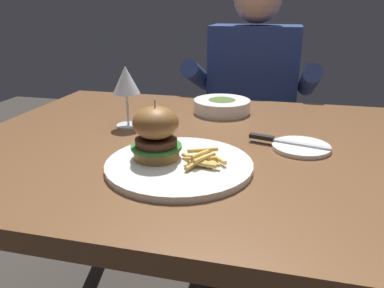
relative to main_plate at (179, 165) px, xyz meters
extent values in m
cube|color=brown|center=(0.04, 0.17, -0.03)|extent=(1.25, 0.91, 0.04)
cylinder|color=brown|center=(-0.52, 0.56, -0.40)|extent=(0.06, 0.06, 0.70)
cylinder|color=white|center=(0.00, 0.00, 0.00)|extent=(0.30, 0.30, 0.01)
cylinder|color=#9E6B38|center=(-0.05, 0.01, 0.02)|extent=(0.10, 0.10, 0.02)
cylinder|color=#2D7028|center=(-0.05, 0.01, 0.03)|extent=(0.11, 0.11, 0.01)
cylinder|color=#4C2D1E|center=(-0.05, 0.01, 0.04)|extent=(0.09, 0.09, 0.02)
ellipsoid|color=brown|center=(-0.05, 0.01, 0.08)|extent=(0.10, 0.10, 0.07)
cylinder|color=#CCB78C|center=(-0.05, 0.01, 0.11)|extent=(0.00, 0.00, 0.05)
cylinder|color=gold|center=(0.06, 0.01, 0.01)|extent=(0.02, 0.06, 0.01)
cylinder|color=#E0B251|center=(0.05, 0.01, 0.01)|extent=(0.07, 0.03, 0.01)
cylinder|color=#E0B251|center=(0.05, -0.02, 0.02)|extent=(0.06, 0.02, 0.01)
cylinder|color=#EABC5B|center=(0.07, 0.02, 0.02)|extent=(0.05, 0.06, 0.01)
cylinder|color=#EABC5B|center=(0.05, -0.01, 0.02)|extent=(0.07, 0.02, 0.01)
cylinder|color=gold|center=(0.04, -0.02, 0.01)|extent=(0.03, 0.07, 0.01)
cylinder|color=gold|center=(0.05, 0.00, 0.02)|extent=(0.06, 0.03, 0.01)
cylinder|color=#E0B251|center=(0.04, 0.01, 0.03)|extent=(0.04, 0.05, 0.01)
cylinder|color=#E0B251|center=(0.02, 0.00, 0.01)|extent=(0.05, 0.04, 0.01)
cylinder|color=#EABC5B|center=(0.04, 0.02, 0.03)|extent=(0.06, 0.03, 0.01)
cylinder|color=#EABC5B|center=(0.05, -0.01, 0.02)|extent=(0.04, 0.06, 0.01)
cylinder|color=silver|center=(-0.21, 0.24, -0.01)|extent=(0.07, 0.07, 0.00)
cylinder|color=silver|center=(-0.21, 0.24, 0.04)|extent=(0.01, 0.01, 0.09)
cone|color=silver|center=(-0.21, 0.24, 0.12)|extent=(0.07, 0.07, 0.07)
cylinder|color=white|center=(0.25, 0.17, 0.00)|extent=(0.14, 0.14, 0.01)
cube|color=silver|center=(0.25, 0.17, 0.01)|extent=(0.13, 0.05, 0.00)
cube|color=black|center=(0.16, 0.19, 0.01)|extent=(0.06, 0.03, 0.01)
cylinder|color=white|center=(0.02, 0.44, 0.01)|extent=(0.18, 0.18, 0.04)
ellipsoid|color=#4C662D|center=(0.02, 0.44, 0.03)|extent=(0.10, 0.10, 0.02)
cube|color=#282833|center=(0.07, 0.90, -0.52)|extent=(0.30, 0.22, 0.46)
cube|color=navy|center=(0.07, 0.90, -0.03)|extent=(0.36, 0.20, 0.52)
cylinder|color=navy|center=(-0.15, 0.82, 0.03)|extent=(0.07, 0.34, 0.18)
cylinder|color=navy|center=(0.29, 0.82, 0.03)|extent=(0.07, 0.34, 0.18)
camera|label=1|loc=(0.19, -0.68, 0.31)|focal=35.00mm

